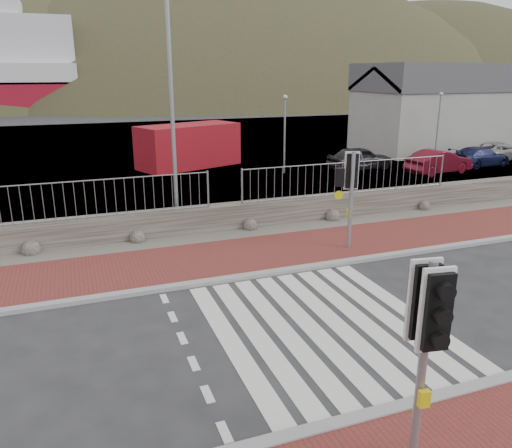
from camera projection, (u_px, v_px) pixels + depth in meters
name	position (u px, v px, depth m)	size (l,w,h in m)	color
ground	(323.00, 325.00, 10.87)	(220.00, 220.00, 0.00)	#28282B
sidewalk_far	(252.00, 255.00, 14.89)	(40.00, 3.00, 0.08)	maroon
kerb_near	(409.00, 405.00, 8.17)	(40.00, 0.25, 0.12)	gray
kerb_far	(271.00, 273.00, 13.54)	(40.00, 0.25, 0.12)	gray
zebra_crossing	(323.00, 325.00, 10.87)	(4.62, 5.60, 0.01)	silver
gravel_strip	(232.00, 235.00, 16.69)	(40.00, 1.50, 0.06)	#59544C
stone_wall	(224.00, 217.00, 17.28)	(40.00, 0.60, 0.90)	#403D35
railing	(225.00, 179.00, 16.74)	(18.07, 0.07, 1.22)	gray
quay	(141.00, 148.00, 35.86)	(120.00, 40.00, 0.50)	#4C4C4F
water	(104.00, 112.00, 67.21)	(220.00, 50.00, 0.05)	#3F4C54
harbor_building	(447.00, 107.00, 34.52)	(12.20, 6.20, 5.80)	#9E9E99
hills_backdrop	(140.00, 221.00, 98.63)	(254.00, 90.00, 100.00)	#353721
traffic_signal_near	(427.00, 323.00, 6.41)	(0.47, 0.33, 3.05)	gray
traffic_signal_far	(351.00, 180.00, 14.81)	(0.75, 0.42, 3.05)	gray
streetlight	(175.00, 93.00, 16.30)	(1.74, 0.43, 8.22)	gray
shipping_container	(189.00, 146.00, 28.56)	(5.77, 2.40, 2.40)	#9B1111
car_a	(360.00, 158.00, 27.78)	(1.54, 3.82, 1.30)	black
car_b	(439.00, 162.00, 26.77)	(1.35, 3.86, 1.27)	#5C0D1A
car_c	(480.00, 157.00, 28.84)	(1.59, 3.90, 1.13)	#14193F
car_d	(497.00, 151.00, 30.64)	(1.91, 4.15, 1.15)	gray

